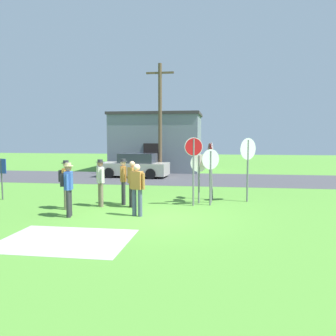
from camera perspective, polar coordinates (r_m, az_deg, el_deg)
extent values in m
plane|color=#518E33|center=(11.17, -2.68, -8.15)|extent=(80.00, 80.00, 0.00)
cube|color=#424247|center=(21.34, 2.71, -1.75)|extent=(60.00, 6.40, 0.01)
cube|color=#ADAAA3|center=(9.21, -16.46, -11.24)|extent=(3.20, 2.40, 0.01)
cube|color=slate|center=(26.62, -1.78, 4.07)|extent=(6.42, 4.63, 4.13)
cube|color=#383333|center=(26.67, -1.79, 8.72)|extent=(6.62, 4.83, 0.20)
cube|color=black|center=(24.37, -2.74, 1.58)|extent=(1.10, 0.08, 2.10)
cylinder|color=brown|center=(22.86, -1.30, 7.81)|extent=(0.24, 0.24, 7.25)
cube|color=brown|center=(23.20, -1.32, 15.30)|extent=(1.80, 0.12, 0.12)
cube|color=#B7B2A3|center=(22.32, -5.57, -0.11)|extent=(4.41, 2.08, 0.76)
cube|color=#2D333D|center=(22.19, -4.97, 1.62)|extent=(2.33, 1.67, 0.60)
cylinder|color=black|center=(21.94, -9.60, -0.80)|extent=(0.65, 0.26, 0.64)
cylinder|color=black|center=(23.62, -7.98, -0.36)|extent=(0.65, 0.26, 0.64)
cylinder|color=black|center=(21.10, -2.86, -0.97)|extent=(0.65, 0.26, 0.64)
cylinder|color=black|center=(22.83, -1.69, -0.50)|extent=(0.65, 0.26, 0.64)
cylinder|color=slate|center=(13.11, 6.95, -1.67)|extent=(0.10, 0.10, 2.04)
cylinder|color=white|center=(13.05, 6.99, 1.41)|extent=(0.62, 0.45, 0.76)
cylinder|color=red|center=(13.06, 6.96, 1.41)|extent=(0.58, 0.42, 0.70)
cylinder|color=slate|center=(14.08, 12.88, -0.47)|extent=(0.10, 0.10, 2.44)
cylinder|color=white|center=(14.02, 12.95, 3.06)|extent=(0.64, 0.58, 0.85)
cylinder|color=red|center=(14.03, 12.92, 3.06)|extent=(0.59, 0.54, 0.79)
cylinder|color=slate|center=(13.60, 6.89, -0.93)|extent=(0.18, 0.11, 2.28)
cylinder|color=white|center=(13.54, 6.93, 2.56)|extent=(0.24, 0.73, 0.74)
cylinder|color=red|center=(13.54, 6.89, 2.56)|extent=(0.23, 0.67, 0.69)
cylinder|color=slate|center=(12.93, 4.18, -0.76)|extent=(0.09, 0.09, 2.48)
cylinder|color=white|center=(12.86, 4.21, 3.48)|extent=(0.65, 0.24, 0.69)
cylinder|color=red|center=(12.85, 4.22, 3.47)|extent=(0.60, 0.23, 0.64)
cylinder|color=slate|center=(13.46, 5.08, -1.88)|extent=(0.09, 0.09, 1.85)
cylinder|color=white|center=(13.40, 5.10, 0.83)|extent=(0.65, 0.26, 0.69)
cylinder|color=red|center=(13.41, 5.09, 0.83)|extent=(0.61, 0.24, 0.64)
cylinder|color=slate|center=(14.28, 7.12, -0.60)|extent=(0.18, 0.10, 2.30)
cylinder|color=white|center=(14.22, 7.16, 2.99)|extent=(0.16, 0.61, 0.61)
cylinder|color=red|center=(14.22, 7.12, 2.99)|extent=(0.15, 0.56, 0.56)
cylinder|color=#2D2D33|center=(13.46, -7.33, -3.99)|extent=(0.14, 0.14, 0.88)
cylinder|color=#2D2D33|center=(13.24, -7.26, -4.14)|extent=(0.14, 0.14, 0.88)
cube|color=#B27533|center=(13.25, -7.33, -0.95)|extent=(0.33, 0.41, 0.58)
cylinder|color=#B27533|center=(13.49, -7.40, -0.93)|extent=(0.09, 0.09, 0.52)
cylinder|color=#B27533|center=(13.02, -7.26, -1.15)|extent=(0.09, 0.09, 0.52)
sphere|color=beige|center=(13.21, -7.35, 0.84)|extent=(0.21, 0.21, 0.21)
cylinder|color=#333338|center=(13.21, -7.35, 1.09)|extent=(0.31, 0.32, 0.02)
cylinder|color=#333338|center=(13.21, -7.36, 1.31)|extent=(0.19, 0.19, 0.09)
cylinder|color=#4C5670|center=(11.43, -5.53, -5.61)|extent=(0.14, 0.14, 0.88)
cylinder|color=#4C5670|center=(11.31, -4.59, -5.71)|extent=(0.14, 0.14, 0.88)
cube|color=#B27533|center=(11.26, -5.09, -2.01)|extent=(0.41, 0.32, 0.58)
cylinder|color=#B27533|center=(11.39, -6.11, -2.04)|extent=(0.09, 0.09, 0.52)
cylinder|color=#B27533|center=(11.13, -4.05, -2.19)|extent=(0.09, 0.09, 0.52)
sphere|color=beige|center=(11.21, -5.11, 0.10)|extent=(0.21, 0.21, 0.21)
cylinder|color=#2D2D33|center=(12.88, -6.06, -4.39)|extent=(0.14, 0.14, 0.88)
cylinder|color=#2D2D33|center=(12.68, -5.60, -4.54)|extent=(0.14, 0.14, 0.88)
cube|color=#B27533|center=(12.68, -5.87, -1.21)|extent=(0.40, 0.41, 0.58)
cylinder|color=#B27533|center=(12.89, -6.36, -1.20)|extent=(0.09, 0.09, 0.52)
cylinder|color=#B27533|center=(12.47, -5.35, -1.40)|extent=(0.09, 0.09, 0.52)
sphere|color=tan|center=(12.64, -5.88, 0.66)|extent=(0.21, 0.21, 0.21)
cylinder|color=#7A6B56|center=(13.24, -11.05, -4.20)|extent=(0.14, 0.14, 0.88)
cylinder|color=#7A6B56|center=(13.03, -10.84, -4.35)|extent=(0.14, 0.14, 0.88)
cube|color=beige|center=(13.03, -11.00, -1.10)|extent=(0.38, 0.42, 0.58)
cylinder|color=beige|center=(13.27, -11.22, -1.09)|extent=(0.09, 0.09, 0.52)
cylinder|color=beige|center=(12.80, -10.77, -1.30)|extent=(0.09, 0.09, 0.52)
sphere|color=#9E7051|center=(13.00, -11.03, 0.71)|extent=(0.21, 0.21, 0.21)
cylinder|color=#333338|center=(12.99, -11.04, 0.97)|extent=(0.32, 0.31, 0.02)
cylinder|color=#333338|center=(12.99, -11.04, 1.19)|extent=(0.19, 0.19, 0.09)
cylinder|color=#2D2D33|center=(11.79, -15.76, -5.45)|extent=(0.14, 0.14, 0.88)
cylinder|color=#2D2D33|center=(11.58, -15.97, -5.65)|extent=(0.14, 0.14, 0.88)
cube|color=#3860B7|center=(11.57, -15.95, -1.99)|extent=(0.30, 0.40, 0.58)
cylinder|color=#3860B7|center=(11.81, -15.73, -1.95)|extent=(0.09, 0.09, 0.52)
cylinder|color=#3860B7|center=(11.34, -16.18, -2.24)|extent=(0.09, 0.09, 0.52)
sphere|color=#9E7051|center=(11.53, -16.00, 0.05)|extent=(0.21, 0.21, 0.21)
cylinder|color=beige|center=(11.52, -16.01, 0.34)|extent=(0.32, 0.31, 0.02)
cylinder|color=beige|center=(11.52, -16.02, 0.59)|extent=(0.19, 0.19, 0.09)
cube|color=#232328|center=(11.60, -16.78, -1.90)|extent=(0.20, 0.29, 0.40)
cylinder|color=#7A6B56|center=(13.04, -16.11, -4.45)|extent=(0.14, 0.14, 0.88)
cylinder|color=#7A6B56|center=(12.83, -16.34, -4.61)|extent=(0.14, 0.14, 0.88)
cube|color=#B27533|center=(12.83, -16.31, -1.32)|extent=(0.28, 0.39, 0.58)
cylinder|color=#B27533|center=(13.07, -16.05, -1.28)|extent=(0.09, 0.09, 0.52)
cylinder|color=#B27533|center=(12.60, -16.57, -1.53)|extent=(0.09, 0.09, 0.52)
sphere|color=beige|center=(12.79, -16.35, 0.53)|extent=(0.21, 0.21, 0.21)
cylinder|color=#333338|center=(12.79, -16.36, 0.79)|extent=(0.32, 0.32, 0.02)
cylinder|color=#333338|center=(12.79, -16.36, 1.01)|extent=(0.19, 0.19, 0.09)
cube|color=#232328|center=(12.87, -17.04, -1.23)|extent=(0.19, 0.28, 0.40)
cylinder|color=#4C4C51|center=(15.73, -25.53, -1.66)|extent=(0.06, 0.06, 1.68)
cube|color=#1E389E|center=(15.68, -25.60, 0.30)|extent=(0.56, 0.25, 0.60)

